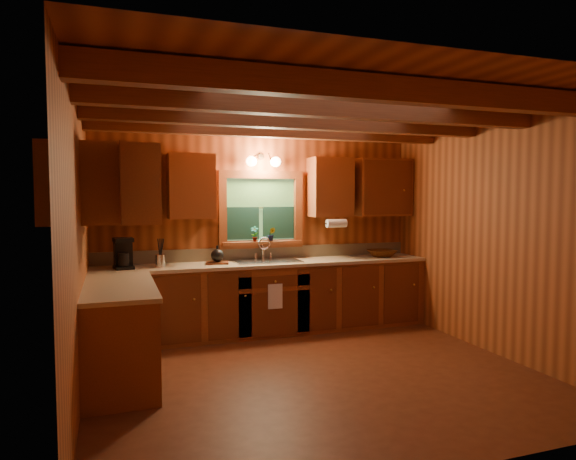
{
  "coord_description": "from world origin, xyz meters",
  "views": [
    {
      "loc": [
        -1.83,
        -4.46,
        1.73
      ],
      "look_at": [
        0.0,
        0.8,
        1.35
      ],
      "focal_mm": 31.6,
      "sensor_mm": 36.0,
      "label": 1
    }
  ],
  "objects_px": {
    "sink": "(267,265)",
    "cutting_board": "(217,263)",
    "coffee_maker": "(123,253)",
    "wicker_basket": "(382,253)"
  },
  "relations": [
    {
      "from": "sink",
      "to": "cutting_board",
      "type": "bearing_deg",
      "value": -179.65
    },
    {
      "from": "sink",
      "to": "cutting_board",
      "type": "distance_m",
      "value": 0.63
    },
    {
      "from": "coffee_maker",
      "to": "cutting_board",
      "type": "xyz_separation_m",
      "value": [
        1.09,
        0.04,
        -0.16
      ]
    },
    {
      "from": "wicker_basket",
      "to": "cutting_board",
      "type": "bearing_deg",
      "value": 179.27
    },
    {
      "from": "coffee_maker",
      "to": "wicker_basket",
      "type": "height_order",
      "value": "coffee_maker"
    },
    {
      "from": "cutting_board",
      "to": "sink",
      "type": "bearing_deg",
      "value": 12.82
    },
    {
      "from": "wicker_basket",
      "to": "coffee_maker",
      "type": "bearing_deg",
      "value": -179.85
    },
    {
      "from": "coffee_maker",
      "to": "cutting_board",
      "type": "height_order",
      "value": "coffee_maker"
    },
    {
      "from": "coffee_maker",
      "to": "wicker_basket",
      "type": "xyz_separation_m",
      "value": [
        3.34,
        0.01,
        -0.13
      ]
    },
    {
      "from": "coffee_maker",
      "to": "cutting_board",
      "type": "distance_m",
      "value": 1.1
    }
  ]
}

